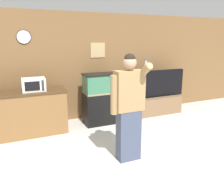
% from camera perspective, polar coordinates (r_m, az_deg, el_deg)
% --- Properties ---
extents(ground_plane, '(18.00, 18.00, 0.00)m').
position_cam_1_polar(ground_plane, '(3.55, 9.82, -21.39)').
color(ground_plane, beige).
extents(wall_back_paneled, '(10.00, 0.08, 2.60)m').
position_cam_1_polar(wall_back_paneled, '(5.49, -5.35, 5.48)').
color(wall_back_paneled, brown).
rests_on(wall_back_paneled, ground_plane).
extents(counter_island, '(1.63, 0.61, 0.94)m').
position_cam_1_polar(counter_island, '(4.89, -21.41, -6.22)').
color(counter_island, brown).
rests_on(counter_island, ground_plane).
extents(microwave, '(0.45, 0.34, 0.26)m').
position_cam_1_polar(microwave, '(4.71, -19.77, 0.75)').
color(microwave, white).
rests_on(microwave, counter_island).
extents(aquarium_on_stand, '(0.88, 0.47, 1.19)m').
position_cam_1_polar(aquarium_on_stand, '(5.17, -2.48, -2.85)').
color(aquarium_on_stand, black).
rests_on(aquarium_on_stand, ground_plane).
extents(tv_on_stand, '(1.59, 0.40, 1.18)m').
position_cam_1_polar(tv_on_stand, '(5.97, 11.74, -3.45)').
color(tv_on_stand, brown).
rests_on(tv_on_stand, ground_plane).
extents(person_standing, '(0.55, 0.42, 1.76)m').
position_cam_1_polar(person_standing, '(3.50, 4.34, -4.98)').
color(person_standing, '#424C66').
rests_on(person_standing, ground_plane).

